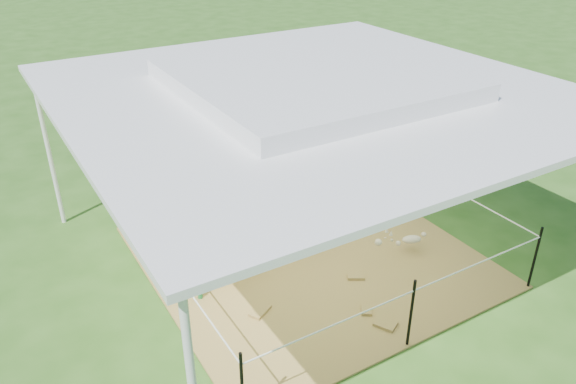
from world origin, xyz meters
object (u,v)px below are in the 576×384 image
straw_bale (222,258)px  picnic_table_near (205,82)px  trash_barrel (305,87)px  picnic_table_far (266,57)px  distant_person (237,71)px  green_bottle (200,291)px  pony (289,219)px  woman (226,215)px  foal (412,238)px

straw_bale → picnic_table_near: picnic_table_near is taller
trash_barrel → picnic_table_far: (0.85, 3.61, -0.13)m
distant_person → green_bottle: bearing=45.5°
pony → picnic_table_near: 7.82m
woman → straw_bale: bearing=-100.1°
picnic_table_far → woman: bearing=-98.0°
foal → trash_barrel: (2.33, 6.73, 0.18)m
green_bottle → pony: pony is taller
picnic_table_far → distant_person: bearing=-114.9°
picnic_table_near → woman: bearing=-140.8°
picnic_table_far → straw_bale: bearing=-98.4°
straw_bale → distant_person: bearing=62.1°
green_bottle → picnic_table_near: size_ratio=0.13×
trash_barrel → picnic_table_far: size_ratio=0.58×
foal → distant_person: (1.38, 8.77, 0.27)m
picnic_table_near → pony: bearing=-133.6°
straw_bale → foal: size_ratio=0.99×
distant_person → straw_bale: bearing=47.2°
picnic_table_near → foal: bearing=-122.1°
trash_barrel → picnic_table_far: trash_barrel is taller
green_bottle → picnic_table_far: (6.43, 9.72, 0.17)m
pony → trash_barrel: (3.85, 5.59, -0.03)m
trash_barrel → picnic_table_far: 3.71m
pony → picnic_table_near: size_ratio=0.58×
woman → picnic_table_far: size_ratio=0.66×
straw_bale → foal: (2.70, -1.07, 0.05)m
pony → picnic_table_far: (4.70, 9.20, -0.16)m
pony → picnic_table_near: bearing=-19.9°
foal → straw_bale: bearing=-179.9°
green_bottle → distant_person: 9.38m
woman → picnic_table_near: (2.99, 7.66, -0.54)m
straw_bale → distant_person: (4.08, 7.70, 0.32)m
trash_barrel → foal: bearing=-109.1°
foal → picnic_table_near: picnic_table_near is taller
straw_bale → green_bottle: 0.71m
woman → distant_person: woman is taller
woman → green_bottle: (-0.65, -0.45, -0.78)m
straw_bale → pony: (1.19, 0.07, 0.26)m
straw_bale → picnic_table_far: 10.98m
woman → pony: (1.09, 0.07, -0.44)m
picnic_table_near → green_bottle: bearing=-143.7°
woman → green_bottle: 1.11m
picnic_table_far → pony: bearing=-93.1°
picnic_table_far → distant_person: (-1.80, -1.57, 0.22)m
straw_bale → distant_person: distant_person is taller
green_bottle → pony: (1.74, 0.52, 0.33)m
foal → trash_barrel: bearing=92.6°
trash_barrel → distant_person: bearing=115.0°
picnic_table_near → straw_bale: bearing=-141.5°
woman → trash_barrel: woman is taller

